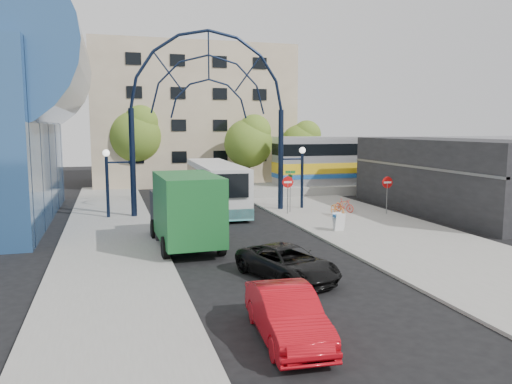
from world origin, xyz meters
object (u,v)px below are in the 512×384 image
object	(u,v)px
street_name_sign	(290,182)
red_sedan	(287,314)
city_bus	(216,185)
bike_near_b	(344,205)
stop_sign	(288,186)
tree_north_a	(250,140)
green_truck	(184,210)
sandwich_board	(339,220)
train_car	(404,159)
tree_north_b	(136,133)
bike_near_a	(338,208)
do_not_enter_sign	(387,186)
black_suv	(287,263)
tree_north_c	(302,143)

from	to	relation	value
street_name_sign	red_sedan	xyz separation A→B (m)	(-7.11, -18.96, -1.41)
city_bus	bike_near_b	xyz separation A→B (m)	(7.92, -4.35, -1.15)
stop_sign	tree_north_a	xyz separation A→B (m)	(1.32, 13.93, 2.61)
green_truck	red_sedan	world-z (taller)	green_truck
sandwich_board	train_car	xyz separation A→B (m)	(14.40, 16.02, 2.16)
tree_north_b	green_truck	world-z (taller)	tree_north_b
stop_sign	bike_near_a	xyz separation A→B (m)	(2.78, -1.77, -1.38)
tree_north_a	bike_near_b	world-z (taller)	tree_north_a
stop_sign	street_name_sign	bearing A→B (deg)	56.36
do_not_enter_sign	black_suv	distance (m)	15.77
green_truck	bike_near_a	bearing A→B (deg)	23.64
tree_north_a	black_suv	size ratio (longest dim) A/B	1.51
tree_north_c	tree_north_b	bearing A→B (deg)	172.88
train_car	sandwich_board	bearing A→B (deg)	-131.95
city_bus	bike_near_a	distance (m)	8.90
stop_sign	green_truck	distance (m)	10.34
city_bus	bike_near_b	size ratio (longest dim) A/B	8.07
tree_north_b	bike_near_a	world-z (taller)	tree_north_b
tree_north_c	tree_north_a	bearing A→B (deg)	-161.56
tree_north_b	red_sedan	bearing A→B (deg)	-86.90
green_truck	black_suv	bearing A→B (deg)	-66.69
stop_sign	tree_north_b	size ratio (longest dim) A/B	0.31
stop_sign	bike_near_b	size ratio (longest dim) A/B	1.67
do_not_enter_sign	train_car	bearing A→B (deg)	53.13
stop_sign	tree_north_c	distance (m)	17.68
black_suv	do_not_enter_sign	bearing A→B (deg)	26.63
street_name_sign	tree_north_c	bearing A→B (deg)	65.69
do_not_enter_sign	tree_north_c	xyz separation A→B (m)	(1.12, 17.93, 2.30)
do_not_enter_sign	green_truck	size ratio (longest dim) A/B	0.34
tree_north_a	tree_north_c	world-z (taller)	tree_north_a
city_bus	bike_near_b	bearing A→B (deg)	-26.77
bike_near_b	stop_sign	bearing A→B (deg)	142.46
city_bus	train_car	bearing A→B (deg)	19.78
train_car	green_truck	xyz separation A→B (m)	(-23.01, -16.77, -1.09)
tree_north_c	city_bus	size ratio (longest dim) A/B	0.54
do_not_enter_sign	city_bus	size ratio (longest dim) A/B	0.21
tree_north_c	black_suv	bearing A→B (deg)	-112.62
sandwich_board	tree_north_a	size ratio (longest dim) A/B	0.14
stop_sign	bike_near_b	distance (m)	4.15
street_name_sign	tree_north_c	xyz separation A→B (m)	(6.92, 15.33, 2.15)
sandwich_board	city_bus	distance (m)	11.02
stop_sign	sandwich_board	distance (m)	6.20
tree_north_c	city_bus	distance (m)	16.80
do_not_enter_sign	tree_north_b	xyz separation A→B (m)	(-14.88, 19.93, 3.29)
train_car	bike_near_a	distance (m)	17.26
street_name_sign	black_suv	bearing A→B (deg)	-110.70
do_not_enter_sign	tree_north_b	bearing A→B (deg)	126.74
black_suv	red_sedan	distance (m)	5.50
red_sedan	tree_north_b	bearing A→B (deg)	97.08
black_suv	bike_near_b	bearing A→B (deg)	36.76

